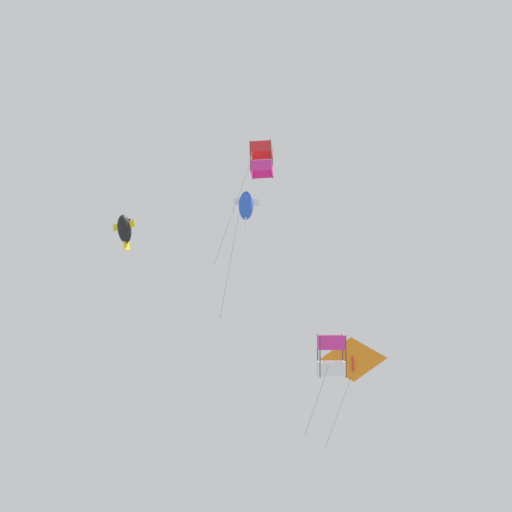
# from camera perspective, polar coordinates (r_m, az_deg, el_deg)

# --- Properties ---
(kite_delta_mid_left) EXTENTS (3.11, 2.13, 5.74)m
(kite_delta_mid_left) POSITION_cam_1_polar(r_m,az_deg,el_deg) (39.57, 7.94, -8.48)
(kite_delta_mid_left) COLOR orange
(kite_box_near_right) EXTENTS (3.53, 3.41, 7.80)m
(kite_box_near_right) POSITION_cam_1_polar(r_m,az_deg,el_deg) (41.58, 0.45, 7.92)
(kite_box_near_right) COLOR red
(kite_fish_low_drifter) EXTENTS (1.68, 1.57, 2.49)m
(kite_fish_low_drifter) POSITION_cam_1_polar(r_m,az_deg,el_deg) (46.77, -10.76, 2.19)
(kite_fish_low_drifter) COLOR black
(kite_box_near_left) EXTENTS (2.47, 2.26, 4.79)m
(kite_box_near_left) POSITION_cam_1_polar(r_m,az_deg,el_deg) (33.48, 6.23, -8.13)
(kite_box_near_left) COLOR #DB2D93
(kite_fish_far_centre) EXTENTS (2.30, 1.87, 7.88)m
(kite_fish_far_centre) POSITION_cam_1_polar(r_m,az_deg,el_deg) (41.31, -0.83, 4.16)
(kite_fish_far_centre) COLOR blue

